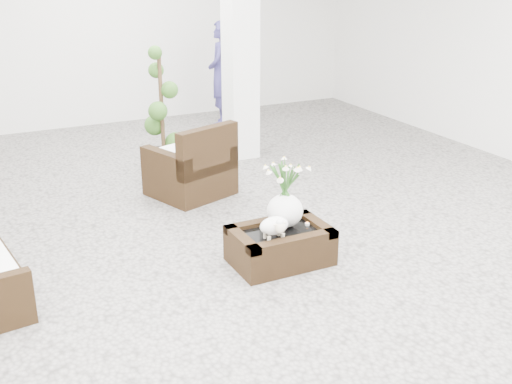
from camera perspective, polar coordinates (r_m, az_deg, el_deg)
name	(u,v)px	position (r m, az deg, el deg)	size (l,w,h in m)	color
ground	(252,247)	(6.31, -0.40, -4.98)	(11.00, 11.00, 0.00)	gray
column	(240,31)	(8.79, -1.43, 14.25)	(0.40, 0.40, 3.50)	white
coffee_table	(280,247)	(5.96, 2.18, -4.95)	(0.90, 0.60, 0.31)	black
sheep_figurine	(274,228)	(5.72, 1.63, -3.21)	(0.28, 0.23, 0.21)	white
planter_narcissus	(285,186)	(5.87, 2.64, 0.52)	(0.44, 0.44, 0.80)	white
tealight	(307,224)	(6.04, 4.61, -2.85)	(0.04, 0.04, 0.03)	white
armchair	(189,159)	(7.58, -5.99, 2.99)	(0.84, 0.80, 0.89)	black
topiary	(162,110)	(8.50, -8.45, 7.32)	(0.43, 0.43, 1.60)	#2B521A
shopper	(221,74)	(10.71, -3.17, 10.56)	(0.63, 0.41, 1.72)	navy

